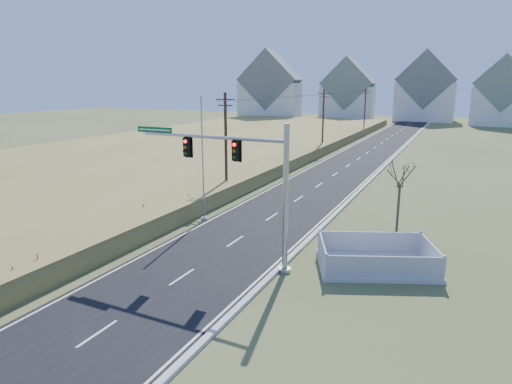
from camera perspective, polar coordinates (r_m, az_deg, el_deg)
name	(u,v)px	position (r m, az deg, el deg)	size (l,w,h in m)	color
ground	(202,264)	(25.62, -6.73, -8.96)	(260.00, 260.00, 0.00)	#434E26
road	(373,149)	(71.93, 14.38, 5.20)	(8.00, 180.00, 0.06)	black
curb	(401,150)	(71.32, 17.67, 4.97)	(0.30, 180.00, 0.18)	#B2AFA8
reed_marsh	(203,144)	(70.95, -6.67, 5.92)	(38.00, 110.00, 1.30)	olive
utility_pole_near	(226,143)	(40.28, -3.79, 6.17)	(1.80, 0.26, 9.00)	#422D1E
utility_pole_mid	(323,119)	(68.07, 8.38, 8.98)	(1.80, 0.26, 9.00)	#422D1E
utility_pole_far	(365,109)	(97.18, 13.45, 10.02)	(1.80, 0.26, 9.00)	#422D1E
condo_nw	(270,91)	(130.37, 1.79, 12.45)	(17.69, 13.38, 19.05)	silver
condo_nnw	(348,94)	(131.78, 11.40, 11.87)	(14.93, 11.17, 17.03)	silver
condo_n	(426,92)	(132.61, 20.43, 11.61)	(15.27, 10.20, 18.54)	silver
condo_ne	(503,97)	(124.44, 28.50, 10.44)	(14.12, 10.51, 16.52)	silver
traffic_signal_mast	(252,181)	(23.89, -0.45, 1.38)	(9.79, 0.83, 7.80)	#9EA0A5
fence_enclosure	(376,263)	(25.77, 14.76, -8.53)	(7.19, 6.11, 1.39)	#B7B5AD
open_sign	(341,270)	(24.23, 10.62, -9.55)	(0.53, 0.17, 0.66)	white
flagpole	(203,172)	(32.86, -6.65, 2.52)	(0.40, 0.40, 8.94)	#B7B5AD
bare_tree	(401,173)	(29.67, 17.64, 2.28)	(2.02, 2.02, 5.36)	#4C3F33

